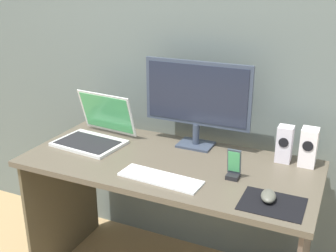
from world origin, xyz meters
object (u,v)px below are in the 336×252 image
object	(u,v)px
speaker_near_monitor	(284,144)
keyboard_external	(160,178)
speaker_right	(308,147)
phone_in_dock	(234,168)
monitor	(197,99)
mouse	(268,196)
laptop	(95,133)

from	to	relation	value
speaker_near_monitor	keyboard_external	size ratio (longest dim) A/B	0.47
speaker_right	phone_in_dock	xyz separation A→B (m)	(-0.28, -0.27, -0.04)
monitor	speaker_near_monitor	xyz separation A→B (m)	(0.45, 0.00, -0.17)
monitor	speaker_near_monitor	bearing A→B (deg)	0.27
monitor	mouse	xyz separation A→B (m)	(0.47, -0.40, -0.24)
laptop	phone_in_dock	xyz separation A→B (m)	(0.80, -0.10, -0.00)
speaker_right	mouse	world-z (taller)	speaker_right
speaker_right	laptop	bearing A→B (deg)	-170.87
laptop	phone_in_dock	distance (m)	0.80
laptop	phone_in_dock	world-z (taller)	laptop
speaker_near_monitor	keyboard_external	xyz separation A→B (m)	(-0.46, -0.42, -0.08)
speaker_right	mouse	xyz separation A→B (m)	(-0.10, -0.40, -0.07)
speaker_right	phone_in_dock	bearing A→B (deg)	-135.52
keyboard_external	mouse	distance (m)	0.47
speaker_near_monitor	mouse	world-z (taller)	speaker_near_monitor
monitor	phone_in_dock	distance (m)	0.45
speaker_near_monitor	phone_in_dock	size ratio (longest dim) A/B	1.28
speaker_near_monitor	phone_in_dock	xyz separation A→B (m)	(-0.17, -0.27, -0.04)
laptop	keyboard_external	world-z (taller)	laptop
keyboard_external	speaker_near_monitor	bearing A→B (deg)	46.32
speaker_near_monitor	keyboard_external	bearing A→B (deg)	-137.37
monitor	speaker_near_monitor	world-z (taller)	monitor
monitor	speaker_near_monitor	size ratio (longest dim) A/B	3.17
speaker_near_monitor	keyboard_external	world-z (taller)	speaker_near_monitor
speaker_near_monitor	keyboard_external	distance (m)	0.63
monitor	speaker_right	world-z (taller)	monitor
speaker_right	monitor	bearing A→B (deg)	-179.78
keyboard_external	mouse	xyz separation A→B (m)	(0.47, 0.02, 0.02)
monitor	laptop	bearing A→B (deg)	-161.61
laptop	mouse	bearing A→B (deg)	-13.28
laptop	keyboard_external	xyz separation A→B (m)	(0.51, -0.25, -0.05)
monitor	mouse	world-z (taller)	monitor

